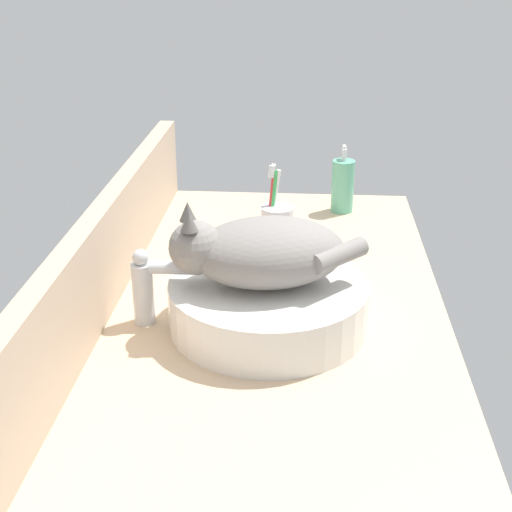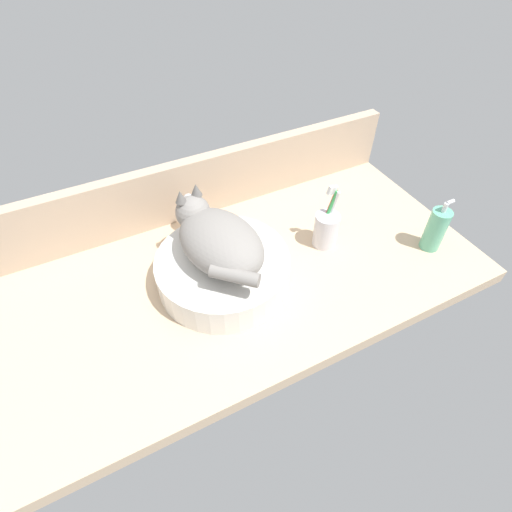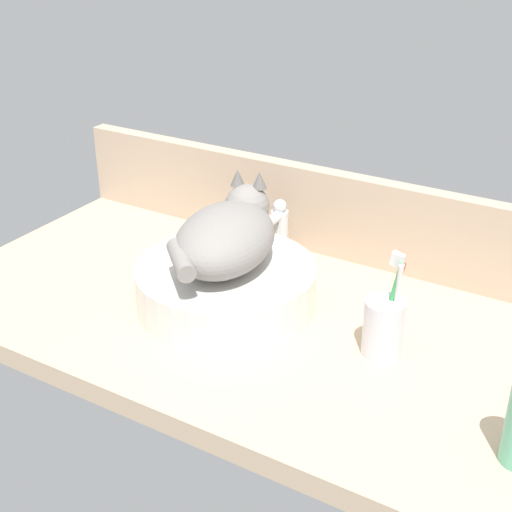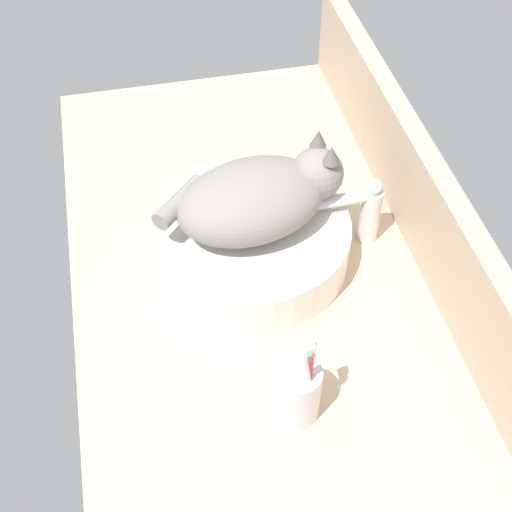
# 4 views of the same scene
# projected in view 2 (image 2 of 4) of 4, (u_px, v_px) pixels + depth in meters

# --- Properties ---
(ground_plane) EXTENTS (1.24, 0.62, 0.04)m
(ground_plane) POSITION_uv_depth(u_px,v_px,m) (246.00, 277.00, 1.07)
(ground_plane) COLOR #D1B28E
(backsplash_panel) EXTENTS (1.24, 0.04, 0.18)m
(backsplash_panel) POSITION_uv_depth(u_px,v_px,m) (202.00, 185.00, 1.17)
(backsplash_panel) COLOR tan
(backsplash_panel) RESTS_ON ground_plane
(sink_basin) EXTENTS (0.33, 0.33, 0.08)m
(sink_basin) POSITION_uv_depth(u_px,v_px,m) (223.00, 270.00, 1.01)
(sink_basin) COLOR silver
(sink_basin) RESTS_ON ground_plane
(cat) EXTENTS (0.22, 0.32, 0.14)m
(cat) POSITION_uv_depth(u_px,v_px,m) (217.00, 239.00, 0.94)
(cat) COLOR gray
(cat) RESTS_ON sink_basin
(faucet) EXTENTS (0.04, 0.12, 0.14)m
(faucet) POSITION_uv_depth(u_px,v_px,m) (192.00, 215.00, 1.11)
(faucet) COLOR silver
(faucet) RESTS_ON ground_plane
(soap_dispenser) EXTENTS (0.05, 0.05, 0.16)m
(soap_dispenser) POSITION_uv_depth(u_px,v_px,m) (436.00, 229.00, 1.08)
(soap_dispenser) COLOR #60B793
(soap_dispenser) RESTS_ON ground_plane
(toothbrush_cup) EXTENTS (0.07, 0.07, 0.19)m
(toothbrush_cup) POSITION_uv_depth(u_px,v_px,m) (325.00, 228.00, 1.10)
(toothbrush_cup) COLOR silver
(toothbrush_cup) RESTS_ON ground_plane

